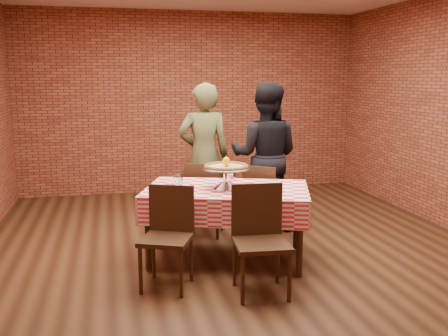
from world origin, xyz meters
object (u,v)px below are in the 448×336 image
at_px(chair_near_left, 166,239).
at_px(chair_far_right, 264,201).
at_px(diner_olive, 204,155).
at_px(diner_black, 265,156).
at_px(water_glass_left, 179,183).
at_px(pizza_stand, 226,178).
at_px(pizza, 226,167).
at_px(water_glass_right, 176,179).
at_px(condiment_caddy, 230,175).
at_px(chair_far_left, 205,198).
at_px(chair_near_right, 261,242).
at_px(table, 227,224).

relative_size(chair_near_left, chair_far_right, 1.04).
xyz_separation_m(diner_olive, diner_black, (0.72, -0.26, 0.00)).
bearing_deg(chair_near_left, water_glass_left, 94.82).
distance_m(pizza_stand, pizza, 0.11).
xyz_separation_m(water_glass_right, condiment_caddy, (0.60, 0.06, 0.00)).
distance_m(condiment_caddy, chair_far_left, 0.70).
height_order(pizza_stand, pizza, pizza).
height_order(water_glass_right, chair_far_right, water_glass_right).
height_order(pizza, condiment_caddy, pizza).
bearing_deg(chair_near_right, water_glass_left, 126.31).
height_order(pizza, chair_near_right, pizza).
bearing_deg(chair_far_right, diner_black, -72.00).
distance_m(pizza, chair_near_left, 1.02).
xyz_separation_m(pizza_stand, chair_far_left, (-0.05, 0.91, -0.42)).
bearing_deg(pizza_stand, chair_near_left, -140.47).
height_order(pizza, chair_far_right, pizza).
bearing_deg(water_glass_right, condiment_caddy, 5.48).
relative_size(pizza, diner_black, 0.25).
height_order(table, pizza_stand, pizza_stand).
bearing_deg(diner_olive, water_glass_right, 66.83).
xyz_separation_m(pizza, chair_near_right, (0.11, -0.86, -0.51)).
xyz_separation_m(water_glass_right, chair_far_right, (1.08, 0.38, -0.39)).
bearing_deg(chair_near_left, diner_olive, 92.83).
xyz_separation_m(condiment_caddy, chair_near_left, (-0.80, -0.90, -0.37)).
bearing_deg(diner_black, chair_far_left, 35.46).
distance_m(pizza_stand, chair_near_left, 0.97).
xyz_separation_m(condiment_caddy, chair_far_right, (0.48, 0.32, -0.39)).
bearing_deg(pizza, diner_olive, 89.33).
relative_size(pizza_stand, diner_olive, 0.27).
bearing_deg(water_glass_right, pizza_stand, -31.24).
bearing_deg(chair_near_left, chair_far_left, 89.78).
relative_size(water_glass_right, diner_black, 0.07).
bearing_deg(chair_near_right, table, 100.72).
distance_m(table, pizza_stand, 0.49).
xyz_separation_m(pizza_stand, water_glass_right, (-0.47, 0.29, -0.04)).
height_order(water_glass_right, chair_near_right, chair_near_right).
relative_size(pizza, water_glass_left, 3.52).
bearing_deg(chair_far_right, water_glass_left, 65.49).
height_order(chair_far_right, diner_olive, diner_olive).
relative_size(pizza_stand, diner_black, 0.26).
xyz_separation_m(water_glass_left, diner_olive, (0.48, 1.26, 0.08)).
bearing_deg(diner_olive, table, 91.84).
bearing_deg(chair_far_right, diner_olive, -11.67).
bearing_deg(diner_olive, chair_near_right, 94.50).
distance_m(chair_far_right, diner_black, 0.63).
height_order(chair_near_left, chair_far_left, chair_near_left).
xyz_separation_m(chair_near_right, chair_far_left, (-0.16, 1.77, -0.03)).
xyz_separation_m(condiment_caddy, chair_near_right, (-0.01, -1.21, -0.35)).
height_order(water_glass_left, condiment_caddy, condiment_caddy).
height_order(diner_olive, diner_black, diner_black).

